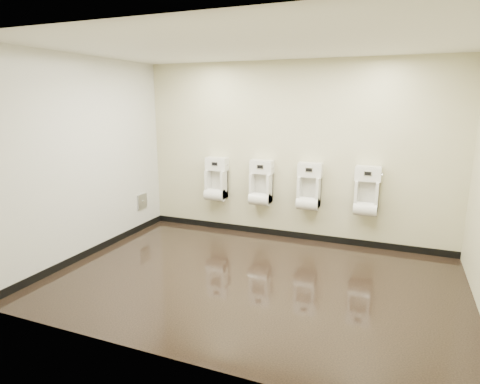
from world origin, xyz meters
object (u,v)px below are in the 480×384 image
Objects in this scene: access_panel at (142,201)px; urinal_2 at (309,190)px; urinal_3 at (367,195)px; urinal_0 at (216,182)px; urinal_1 at (261,186)px.

urinal_2 is (2.80, 0.42, 0.34)m from access_panel.
urinal_2 is at bearing 180.00° from urinal_3.
urinal_0 and urinal_1 have the same top height.
urinal_0 is 1.00× the size of urinal_2.
access_panel is at bearing -173.38° from urinal_3.
access_panel is 0.35× the size of urinal_1.
urinal_3 is (2.44, 0.00, 0.00)m from urinal_0.
urinal_3 is (1.64, 0.00, 0.00)m from urinal_1.
urinal_0 is at bearing 180.00° from urinal_3.
urinal_1 is at bearing 180.00° from urinal_2.
urinal_0 is 2.44m from urinal_3.
urinal_2 is 0.86m from urinal_3.
access_panel is 1.33m from urinal_0.
access_panel is 3.70m from urinal_3.
urinal_2 is at bearing 8.61° from access_panel.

